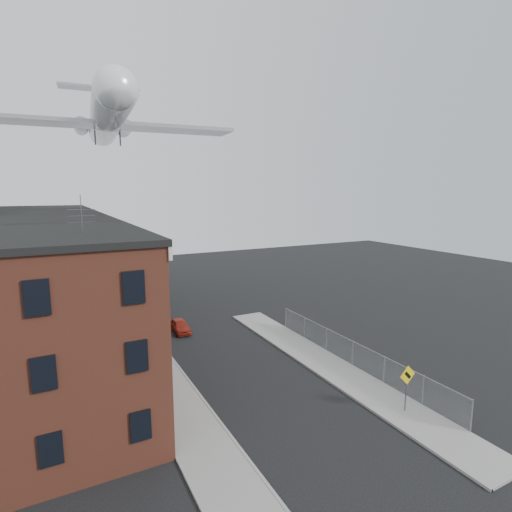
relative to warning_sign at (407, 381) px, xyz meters
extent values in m
plane|color=black|center=(-5.60, 1.03, -1.88)|extent=(120.00, 120.00, 0.00)
cube|color=gray|center=(-11.10, 25.03, -1.82)|extent=(3.00, 62.00, 0.12)
cube|color=gray|center=(-0.10, 7.03, -1.82)|extent=(3.00, 26.00, 0.12)
cube|color=gray|center=(-9.65, 25.03, -1.81)|extent=(0.15, 62.00, 0.14)
cube|color=gray|center=(-1.55, 7.03, -1.81)|extent=(0.15, 26.00, 0.14)
cube|color=#361A11|center=(-17.60, 8.03, 3.12)|extent=(10.00, 12.00, 10.00)
cube|color=black|center=(-17.60, 8.03, 8.27)|extent=(10.30, 12.30, 0.30)
cube|color=beige|center=(-12.52, 8.03, 7.82)|extent=(0.16, 12.20, 0.60)
cylinder|color=#515156|center=(-15.60, 6.03, 9.27)|extent=(0.04, 0.04, 2.00)
cube|color=slate|center=(-17.60, 17.53, 3.12)|extent=(10.00, 7.00, 10.00)
cube|color=black|center=(-17.60, 17.53, 8.27)|extent=(10.25, 7.00, 0.30)
cube|color=gray|center=(-11.70, 17.53, -1.33)|extent=(1.80, 6.40, 0.25)
cube|color=beige|center=(-11.70, 17.53, 0.87)|extent=(1.90, 6.50, 0.15)
cube|color=#6C6456|center=(-17.60, 24.53, 3.12)|extent=(10.00, 7.00, 10.00)
cube|color=black|center=(-17.60, 24.53, 8.27)|extent=(10.25, 7.00, 0.30)
cube|color=gray|center=(-11.70, 24.53, -1.33)|extent=(1.80, 6.40, 0.25)
cube|color=beige|center=(-11.70, 24.53, 0.87)|extent=(1.90, 6.50, 0.15)
cube|color=slate|center=(-17.60, 31.53, 3.12)|extent=(10.00, 7.00, 10.00)
cube|color=black|center=(-17.60, 31.53, 8.27)|extent=(10.25, 7.00, 0.30)
cube|color=gray|center=(-11.70, 31.53, -1.33)|extent=(1.80, 6.40, 0.25)
cube|color=beige|center=(-11.70, 31.53, 0.87)|extent=(1.90, 6.50, 0.15)
cube|color=#6C6456|center=(-17.60, 38.53, 3.12)|extent=(10.00, 7.00, 10.00)
cube|color=black|center=(-17.60, 38.53, 8.27)|extent=(10.25, 7.00, 0.30)
cube|color=gray|center=(-11.70, 38.53, -1.33)|extent=(1.80, 6.40, 0.25)
cube|color=beige|center=(-11.70, 38.53, 0.87)|extent=(1.90, 6.50, 0.15)
cube|color=slate|center=(-17.60, 45.53, 3.12)|extent=(10.00, 7.00, 10.00)
cube|color=black|center=(-17.60, 45.53, 8.27)|extent=(10.25, 7.00, 0.30)
cube|color=gray|center=(-11.70, 45.53, -1.33)|extent=(1.80, 6.40, 0.25)
cube|color=beige|center=(-11.70, 45.53, 0.87)|extent=(1.90, 6.50, 0.15)
cylinder|color=gray|center=(1.40, -2.97, -0.93)|extent=(0.06, 0.06, 1.90)
cylinder|color=gray|center=(1.40, 0.03, -0.93)|extent=(0.06, 0.06, 1.90)
cylinder|color=gray|center=(1.40, 3.03, -0.93)|extent=(0.06, 0.06, 1.90)
cylinder|color=gray|center=(1.40, 6.03, -0.93)|extent=(0.06, 0.06, 1.90)
cylinder|color=gray|center=(1.40, 9.03, -0.93)|extent=(0.06, 0.06, 1.90)
cylinder|color=gray|center=(1.40, 12.03, -0.93)|extent=(0.06, 0.06, 1.90)
cylinder|color=gray|center=(1.40, 15.03, -0.93)|extent=(0.06, 0.06, 1.90)
cube|color=gray|center=(1.40, 6.03, -0.03)|extent=(0.04, 18.00, 0.04)
cube|color=gray|center=(1.40, 6.03, -0.93)|extent=(0.02, 18.00, 1.80)
cylinder|color=#515156|center=(0.00, 0.03, -0.58)|extent=(0.07, 0.07, 2.60)
cube|color=yellow|center=(0.00, -0.01, 0.37)|extent=(1.10, 0.03, 1.10)
cube|color=black|center=(0.00, -0.03, 0.37)|extent=(0.52, 0.02, 0.52)
cylinder|color=black|center=(-11.20, 19.03, 2.62)|extent=(0.26, 0.26, 9.00)
cube|color=black|center=(-11.20, 19.03, 6.42)|extent=(1.80, 0.12, 0.12)
cylinder|color=black|center=(-11.90, 19.03, 6.62)|extent=(0.08, 0.08, 0.25)
cylinder|color=black|center=(-10.50, 19.03, 6.62)|extent=(0.08, 0.08, 0.25)
cylinder|color=black|center=(-11.00, 29.03, -0.68)|extent=(0.24, 0.24, 2.40)
sphere|color=#1B4813|center=(-11.00, 29.03, 1.72)|extent=(3.20, 3.20, 3.20)
sphere|color=#1B4813|center=(-10.50, 28.73, 1.16)|extent=(2.24, 2.24, 2.24)
imported|color=maroon|center=(-7.40, 18.51, -1.31)|extent=(1.38, 3.36, 1.14)
imported|color=black|center=(-8.34, 23.01, -1.28)|extent=(1.51, 3.73, 1.20)
imported|color=slate|center=(-9.20, 29.77, -1.20)|extent=(2.42, 4.90, 1.37)
cylinder|color=white|center=(-11.29, 27.25, 17.39)|extent=(4.89, 23.37, 3.09)
sphere|color=white|center=(-12.19, 15.68, 17.39)|extent=(3.09, 3.09, 3.09)
cone|color=white|center=(-10.39, 38.81, 17.39)|extent=(3.31, 3.13, 3.09)
cube|color=#939399|center=(-11.40, 25.80, 16.42)|extent=(23.45, 5.85, 0.34)
cylinder|color=#939399|center=(-12.96, 35.62, 17.58)|extent=(1.84, 3.98, 1.55)
cylinder|color=#939399|center=(-8.34, 35.26, 17.58)|extent=(1.84, 3.98, 1.55)
cube|color=white|center=(-10.42, 38.33, 20.10)|extent=(0.53, 3.68, 5.41)
cube|color=#939399|center=(-10.35, 39.30, 22.61)|extent=(9.35, 3.22, 0.24)
cylinder|color=#515156|center=(-12.04, 17.61, 15.65)|extent=(0.15, 0.15, 1.16)
camera|label=1|loc=(-17.01, -14.50, 10.43)|focal=28.00mm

